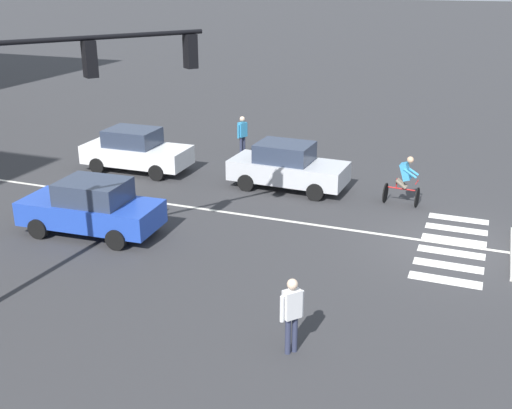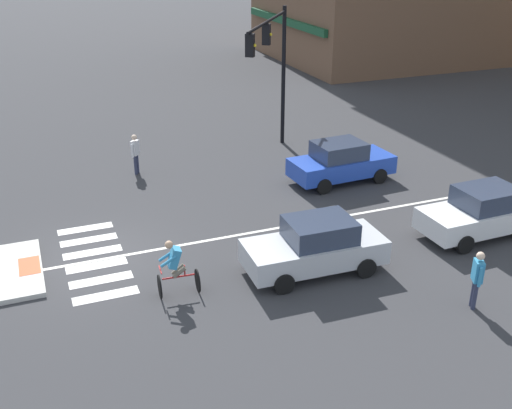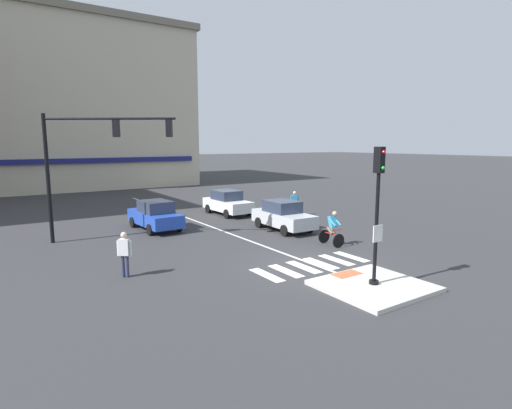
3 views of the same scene
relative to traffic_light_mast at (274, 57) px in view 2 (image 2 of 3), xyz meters
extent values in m
plane|color=#333335|center=(6.42, -8.60, -4.38)|extent=(300.00, 300.00, 0.00)
cube|color=#DB5B38|center=(6.42, -10.49, -4.23)|extent=(1.10, 0.60, 0.01)
cube|color=silver|center=(4.21, -8.62, -4.38)|extent=(0.44, 1.80, 0.01)
cube|color=silver|center=(5.09, -8.62, -4.38)|extent=(0.44, 1.80, 0.01)
cube|color=silver|center=(5.98, -8.62, -4.38)|extent=(0.44, 1.80, 0.01)
cube|color=silver|center=(6.86, -8.62, -4.38)|extent=(0.44, 1.80, 0.01)
cube|color=silver|center=(7.74, -8.62, -4.38)|extent=(0.44, 1.80, 0.01)
cube|color=silver|center=(8.63, -8.62, -4.38)|extent=(0.44, 1.80, 0.01)
cube|color=silver|center=(6.54, 1.40, -4.38)|extent=(0.14, 28.00, 0.01)
cylinder|color=black|center=(-1.68, 1.20, -1.29)|extent=(0.18, 0.18, 6.19)
cylinder|color=black|center=(0.85, -0.61, 1.55)|extent=(5.12, 3.71, 0.11)
cube|color=black|center=(1.11, -0.79, 1.10)|extent=(0.39, 0.40, 0.80)
sphere|color=gold|center=(1.20, -0.66, 1.10)|extent=(0.12, 0.12, 0.12)
cube|color=black|center=(3.13, -2.24, 1.10)|extent=(0.39, 0.40, 0.80)
sphere|color=gold|center=(3.23, -2.10, 1.10)|extent=(0.12, 0.12, 0.12)
cube|color=#194C2D|center=(-18.40, 8.69, -1.28)|extent=(12.90, 0.30, 0.50)
cube|color=#2347B7|center=(3.59, 1.43, -3.73)|extent=(1.92, 4.19, 0.70)
cube|color=#2D384C|center=(3.60, 1.29, -3.06)|extent=(1.58, 1.98, 0.64)
cylinder|color=black|center=(2.69, 2.66, -4.08)|extent=(0.21, 0.61, 0.60)
cylinder|color=black|center=(4.35, 2.75, -4.08)|extent=(0.21, 0.61, 0.60)
cylinder|color=black|center=(2.82, 0.12, -4.08)|extent=(0.21, 0.61, 0.60)
cylinder|color=black|center=(4.49, 0.21, -4.08)|extent=(0.21, 0.61, 0.60)
cube|color=white|center=(9.39, 3.39, -3.73)|extent=(1.77, 4.13, 0.70)
cube|color=#2D384C|center=(9.39, 3.54, -3.06)|extent=(1.51, 1.93, 0.64)
cylinder|color=black|center=(10.25, 2.13, -4.08)|extent=(0.19, 0.60, 0.60)
cylinder|color=black|center=(8.58, 2.10, -4.08)|extent=(0.19, 0.60, 0.60)
cylinder|color=black|center=(8.53, 4.64, -4.08)|extent=(0.19, 0.60, 0.60)
cube|color=silver|center=(9.50, -2.71, -3.73)|extent=(1.83, 4.15, 0.70)
cube|color=#2D384C|center=(9.50, -2.56, -3.06)|extent=(1.54, 1.95, 0.64)
cylinder|color=black|center=(10.29, -4.00, -4.08)|extent=(0.20, 0.61, 0.60)
cylinder|color=black|center=(8.62, -3.95, -4.08)|extent=(0.20, 0.61, 0.60)
cylinder|color=black|center=(10.37, -1.46, -4.08)|extent=(0.20, 0.61, 0.60)
cylinder|color=black|center=(8.71, -1.41, -4.08)|extent=(0.20, 0.61, 0.60)
cylinder|color=black|center=(9.24, -7.23, -4.05)|extent=(0.66, 0.09, 0.66)
cylinder|color=black|center=(9.32, -6.19, -4.05)|extent=(0.66, 0.09, 0.66)
cylinder|color=#B21E1E|center=(9.28, -6.71, -3.83)|extent=(0.11, 0.89, 0.05)
cylinder|color=#B21E1E|center=(9.29, -6.53, -3.65)|extent=(0.04, 0.04, 0.30)
cylinder|color=#B21E1E|center=(9.24, -7.18, -3.53)|extent=(0.44, 0.07, 0.04)
cylinder|color=#6B6051|center=(9.36, -6.69, -3.65)|extent=(0.15, 0.40, 0.33)
cylinder|color=#6B6051|center=(9.20, -6.68, -3.65)|extent=(0.15, 0.40, 0.33)
cube|color=#338CBF|center=(9.27, -6.79, -3.22)|extent=(0.37, 0.41, 0.60)
sphere|color=tan|center=(9.26, -6.91, -2.81)|extent=(0.22, 0.22, 0.22)
cylinder|color=#338CBF|center=(9.42, -6.98, -3.22)|extent=(0.11, 0.46, 0.31)
cylinder|color=#338CBF|center=(9.10, -6.96, -3.22)|extent=(0.11, 0.46, 0.31)
cylinder|color=#2D334C|center=(-0.13, -6.02, -3.97)|extent=(0.12, 0.12, 0.82)
cylinder|color=#2D334C|center=(-0.25, -5.92, -3.97)|extent=(0.12, 0.12, 0.82)
cube|color=silver|center=(-0.19, -5.97, -3.26)|extent=(0.42, 0.40, 0.60)
cylinder|color=silver|center=(-0.01, -6.12, -3.31)|extent=(0.09, 0.09, 0.56)
cylinder|color=silver|center=(-0.37, -5.83, -3.31)|extent=(0.09, 0.09, 0.56)
sphere|color=beige|center=(-0.19, -5.97, -2.82)|extent=(0.22, 0.22, 0.22)
cylinder|color=#2D334C|center=(12.69, 0.41, -3.97)|extent=(0.12, 0.12, 0.82)
cylinder|color=#2D334C|center=(12.84, 0.35, -3.97)|extent=(0.12, 0.12, 0.82)
cube|color=#338CBF|center=(12.77, 0.38, -3.26)|extent=(0.42, 0.35, 0.60)
cylinder|color=#338CBF|center=(12.56, 0.48, -3.31)|extent=(0.09, 0.09, 0.56)
cylinder|color=#338CBF|center=(12.98, 0.28, -3.31)|extent=(0.09, 0.09, 0.56)
sphere|color=beige|center=(12.77, 0.38, -2.82)|extent=(0.22, 0.22, 0.22)
camera|label=1|loc=(-10.66, -9.23, 2.97)|focal=44.05mm
camera|label=2|loc=(23.41, -9.99, 4.83)|focal=42.90mm
camera|label=3|loc=(-4.07, -20.39, 0.43)|focal=28.48mm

